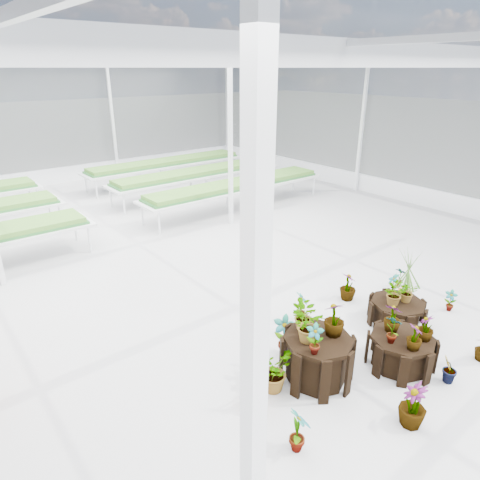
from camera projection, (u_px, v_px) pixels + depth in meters
ground_plane at (235, 316)px, 7.78m from camera, size 24.00×24.00×0.00m
greenhouse_shell at (234, 197)px, 6.94m from camera, size 18.00×24.00×4.50m
steel_frame at (234, 197)px, 6.94m from camera, size 18.00×24.00×4.50m
nursery_benches at (87, 203)px, 12.83m from camera, size 16.00×7.00×0.84m
plinth_tall at (317, 359)px, 6.09m from camera, size 1.16×1.16×0.69m
plinth_mid at (401, 352)px, 6.39m from camera, size 1.10×1.10×0.51m
plinth_low at (397, 312)px, 7.49m from camera, size 1.14×1.14×0.43m
nursery_plants at (349, 327)px, 6.54m from camera, size 4.82×2.97×1.22m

